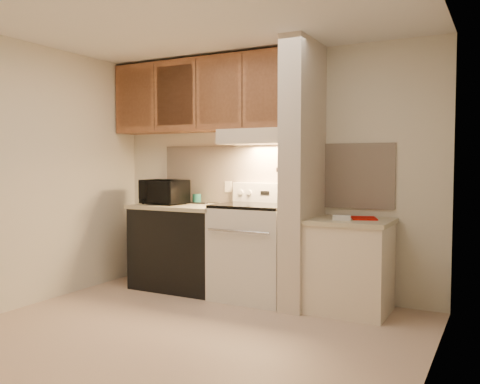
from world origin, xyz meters
The scene contains 50 objects.
floor centered at (0.00, 0.00, 0.00)m, with size 3.60×3.60×0.00m, color #CDAF9A.
ceiling centered at (0.00, 0.00, 2.50)m, with size 3.60×3.60×0.00m, color white.
wall_back centered at (0.00, 1.50, 1.25)m, with size 3.60×0.02×2.50m, color silver.
wall_left centered at (-1.80, 0.00, 1.25)m, with size 0.02×3.00×2.50m, color silver.
wall_right centered at (1.80, 0.00, 1.25)m, with size 0.02×3.00×2.50m, color silver.
backsplash centered at (0.00, 1.49, 1.24)m, with size 2.60×0.02×0.63m, color beige.
range_body centered at (0.00, 1.16, 0.46)m, with size 0.76×0.65×0.92m, color silver.
oven_window centered at (0.00, 0.84, 0.50)m, with size 0.50×0.01×0.30m, color black.
oven_handle centered at (0.00, 0.80, 0.72)m, with size 0.02×0.02×0.65m, color silver.
cooktop centered at (0.00, 1.16, 0.94)m, with size 0.74×0.64×0.03m, color black.
range_backguard centered at (0.00, 1.44, 1.05)m, with size 0.76×0.08×0.20m, color silver.
range_display centered at (0.00, 1.40, 1.05)m, with size 0.10×0.01×0.04m, color black.
range_knob_left_outer centered at (-0.28, 1.40, 1.05)m, with size 0.05×0.05×0.02m, color silver.
range_knob_left_inner centered at (-0.18, 1.40, 1.05)m, with size 0.05×0.05×0.02m, color silver.
range_knob_right_inner centered at (0.18, 1.40, 1.05)m, with size 0.05×0.05×0.02m, color silver.
range_knob_right_outer centered at (0.28, 1.40, 1.05)m, with size 0.05×0.05×0.02m, color silver.
dishwasher_front centered at (-0.88, 1.17, 0.43)m, with size 1.00×0.63×0.87m, color black.
left_countertop centered at (-0.88, 1.17, 0.89)m, with size 1.04×0.67×0.04m, color #BEB292.
spoon_rest centered at (-0.81, 1.36, 0.92)m, with size 0.23×0.07×0.02m, color black.
teal_jar centered at (-0.83, 1.39, 0.96)m, with size 0.09×0.09×0.11m, color #1E6256.
outlet centered at (-0.48, 1.48, 1.10)m, with size 0.08×0.01×0.12m, color beige.
microwave centered at (-1.10, 1.15, 1.04)m, with size 0.48×0.33×0.27m, color black.
partition_pillar centered at (0.51, 1.15, 1.25)m, with size 0.22×0.70×2.50m, color beige.
pillar_trim centered at (0.39, 1.15, 1.30)m, with size 0.01×0.70×0.04m, color #955B38.
knife_strip centered at (0.39, 1.10, 1.32)m, with size 0.02×0.42×0.04m, color black.
knife_blade_a centered at (0.38, 0.94, 1.22)m, with size 0.01×0.04×0.16m, color silver.
knife_handle_a centered at (0.38, 0.94, 1.37)m, with size 0.02×0.02×0.10m, color black.
knife_blade_b centered at (0.38, 1.02, 1.21)m, with size 0.01×0.04×0.18m, color silver.
knife_handle_b centered at (0.38, 1.03, 1.37)m, with size 0.02×0.02×0.10m, color black.
knife_blade_c centered at (0.38, 1.09, 1.20)m, with size 0.01×0.04×0.20m, color silver.
knife_handle_c centered at (0.38, 1.09, 1.37)m, with size 0.02×0.02×0.10m, color black.
knife_blade_d centered at (0.38, 1.18, 1.22)m, with size 0.01×0.04×0.16m, color silver.
knife_handle_d centered at (0.38, 1.18, 1.37)m, with size 0.02×0.02×0.10m, color black.
knife_blade_e centered at (0.38, 1.27, 1.21)m, with size 0.01×0.04×0.18m, color silver.
knife_handle_e centered at (0.38, 1.26, 1.37)m, with size 0.02×0.02×0.10m, color black.
oven_mitt centered at (0.38, 1.32, 1.22)m, with size 0.03×0.11×0.25m, color gray.
right_cab_base centered at (0.97, 1.15, 0.40)m, with size 0.70×0.60×0.81m, color beige.
right_countertop centered at (0.97, 1.15, 0.83)m, with size 0.74×0.64×0.04m, color #BEB292.
red_folder centered at (1.07, 1.25, 0.85)m, with size 0.22×0.30×0.01m, color #B50B03.
white_box centered at (0.92, 1.05, 0.87)m, with size 0.16×0.10×0.04m, color white.
range_hood centered at (0.00, 1.28, 1.62)m, with size 0.78×0.44×0.15m, color beige.
hood_lip centered at (0.00, 1.07, 1.58)m, with size 0.78×0.04×0.06m, color beige.
upper_cabinets centered at (-0.69, 1.32, 2.08)m, with size 2.18×0.33×0.77m, color #955B38.
cab_door_a centered at (-1.51, 1.17, 2.08)m, with size 0.46×0.01×0.63m, color #955B38.
cab_gap_a centered at (-1.23, 1.16, 2.08)m, with size 0.01×0.01×0.73m, color black.
cab_door_b centered at (-0.96, 1.17, 2.08)m, with size 0.46×0.01×0.63m, color #955B38.
cab_gap_b centered at (-0.69, 1.16, 2.08)m, with size 0.01×0.01×0.73m, color black.
cab_door_c centered at (-0.42, 1.17, 2.08)m, with size 0.46×0.01×0.63m, color #955B38.
cab_gap_c centered at (-0.14, 1.16, 2.08)m, with size 0.01×0.01×0.73m, color black.
cab_door_d centered at (0.13, 1.17, 2.08)m, with size 0.46×0.01×0.63m, color #955B38.
Camera 1 is at (2.22, -3.37, 1.36)m, focal length 38.00 mm.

